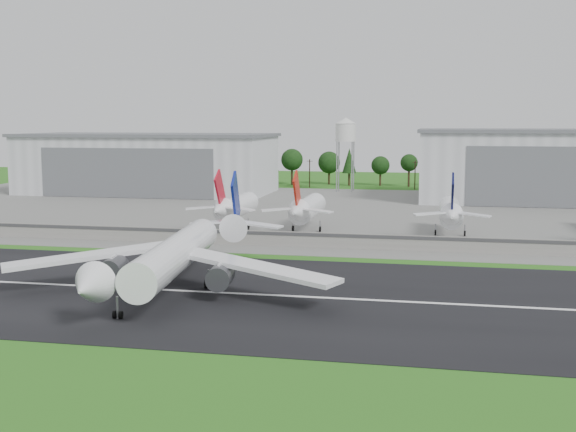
% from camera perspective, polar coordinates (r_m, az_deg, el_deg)
% --- Properties ---
extents(ground, '(600.00, 600.00, 0.00)m').
position_cam_1_polar(ground, '(108.46, -5.05, -7.41)').
color(ground, '#236217').
rests_on(ground, ground).
extents(runway, '(320.00, 60.00, 0.10)m').
position_cam_1_polar(runway, '(117.77, -3.65, -6.17)').
color(runway, black).
rests_on(runway, ground).
extents(runway_centerline, '(220.00, 1.00, 0.02)m').
position_cam_1_polar(runway_centerline, '(117.75, -3.65, -6.14)').
color(runway_centerline, white).
rests_on(runway_centerline, runway).
extents(apron, '(320.00, 150.00, 0.10)m').
position_cam_1_polar(apron, '(224.17, 3.74, 0.35)').
color(apron, slate).
rests_on(apron, ground).
extents(blast_fence, '(240.00, 0.61, 3.50)m').
position_cam_1_polar(blast_fence, '(160.41, 0.56, -1.85)').
color(blast_fence, gray).
rests_on(blast_fence, ground).
extents(hangar_west, '(97.00, 44.00, 23.20)m').
position_cam_1_polar(hangar_west, '(287.75, -10.99, 4.12)').
color(hangar_west, silver).
rests_on(hangar_west, ground).
extents(hangar_east, '(102.00, 47.00, 25.20)m').
position_cam_1_polar(hangar_east, '(269.48, 21.17, 3.74)').
color(hangar_east, silver).
rests_on(hangar_east, ground).
extents(water_tower, '(8.40, 8.40, 29.40)m').
position_cam_1_polar(water_tower, '(287.57, 4.58, 6.80)').
color(water_tower, '#99999E').
rests_on(water_tower, ground).
extents(utility_poles, '(230.00, 3.00, 12.00)m').
position_cam_1_polar(utility_poles, '(303.18, 5.82, 2.17)').
color(utility_poles, black).
rests_on(utility_poles, ground).
extents(treeline, '(320.00, 16.00, 22.00)m').
position_cam_1_polar(treeline, '(318.05, 6.09, 2.42)').
color(treeline, black).
rests_on(treeline, ground).
extents(main_airliner, '(56.89, 59.26, 18.17)m').
position_cam_1_polar(main_airliner, '(119.75, -8.97, -3.65)').
color(main_airliner, white).
rests_on(main_airliner, runway).
extents(parked_jet_red_a, '(7.36, 31.29, 16.56)m').
position_cam_1_polar(parked_jet_red_a, '(185.29, -4.33, 0.72)').
color(parked_jet_red_a, white).
rests_on(parked_jet_red_a, ground).
extents(parked_jet_red_b, '(7.36, 31.29, 16.59)m').
position_cam_1_polar(parked_jet_red_b, '(181.07, 1.40, 0.59)').
color(parked_jet_red_b, white).
rests_on(parked_jet_red_b, ground).
extents(parked_jet_navy, '(7.36, 31.29, 16.55)m').
position_cam_1_polar(parked_jet_navy, '(178.30, 12.74, 0.28)').
color(parked_jet_navy, white).
rests_on(parked_jet_navy, ground).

